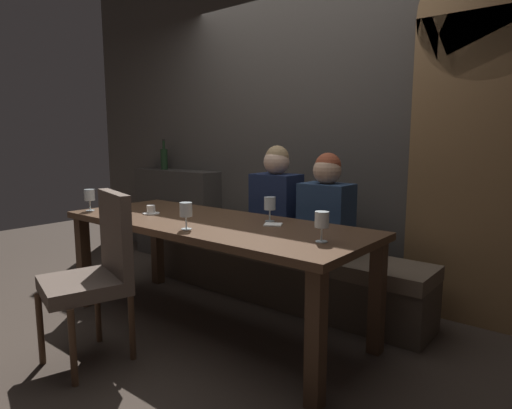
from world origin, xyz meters
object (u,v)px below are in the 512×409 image
object	(u,v)px
dining_table	(211,234)
banquette_bench	(273,270)
espresso_cup	(151,210)
wine_glass_center_back	(186,210)
wine_glass_end_right	(89,196)
chair_near_side	(97,266)
wine_bottle_dark_red	(164,158)
wine_glass_center_front	(270,204)
wine_glass_far_left	(322,221)
diner_bearded	(326,207)
diner_redhead	(276,199)

from	to	relation	value
dining_table	banquette_bench	xyz separation A→B (m)	(0.00, 0.70, -0.42)
banquette_bench	espresso_cup	xyz separation A→B (m)	(-0.53, -0.79, 0.54)
wine_glass_center_back	wine_glass_end_right	xyz separation A→B (m)	(-1.08, 0.00, -0.00)
chair_near_side	wine_bottle_dark_red	distance (m)	2.37
banquette_bench	chair_near_side	distance (m)	1.48
dining_table	wine_glass_center_front	distance (m)	0.44
dining_table	wine_glass_far_left	bearing A→B (deg)	-3.71
chair_near_side	wine_glass_center_back	size ratio (longest dim) A/B	5.98
dining_table	banquette_bench	world-z (taller)	dining_table
wine_glass_end_right	espresso_cup	bearing A→B (deg)	22.96
banquette_bench	diner_bearded	distance (m)	0.75
wine_glass_center_back	dining_table	bearing A→B (deg)	104.88
wine_glass_end_right	espresso_cup	size ratio (longest dim) A/B	1.37
banquette_bench	wine_glass_center_front	xyz separation A→B (m)	(0.32, -0.47, 0.63)
banquette_bench	wine_glass_center_back	xyz separation A→B (m)	(0.08, -0.99, 0.63)
diner_redhead	wine_bottle_dark_red	distance (m)	1.81
dining_table	diner_bearded	bearing A→B (deg)	54.77
espresso_cup	diner_bearded	bearing A→B (deg)	37.30
dining_table	chair_near_side	size ratio (longest dim) A/B	2.24
banquette_bench	wine_glass_far_left	size ratio (longest dim) A/B	15.24
diner_bearded	wine_glass_center_front	bearing A→B (deg)	-109.92
wine_bottle_dark_red	espresso_cup	distance (m)	1.65
banquette_bench	wine_glass_end_right	distance (m)	1.54
wine_glass_end_right	wine_glass_center_front	bearing A→B (deg)	21.32
wine_glass_center_front	espresso_cup	world-z (taller)	wine_glass_center_front
espresso_cup	wine_glass_far_left	bearing A→B (deg)	1.17
wine_glass_far_left	espresso_cup	size ratio (longest dim) A/B	1.37
espresso_cup	banquette_bench	bearing A→B (deg)	56.17
espresso_cup	diner_redhead	bearing A→B (deg)	53.48
wine_glass_center_back	espresso_cup	world-z (taller)	wine_glass_center_back
dining_table	wine_glass_end_right	bearing A→B (deg)	-164.01
espresso_cup	wine_glass_end_right	bearing A→B (deg)	-157.04
dining_table	espresso_cup	size ratio (longest dim) A/B	18.33
banquette_bench	wine_glass_center_front	distance (m)	0.85
dining_table	diner_bearded	world-z (taller)	diner_bearded
chair_near_side	wine_glass_far_left	world-z (taller)	chair_near_side
chair_near_side	wine_bottle_dark_red	world-z (taller)	wine_bottle_dark_red
wine_glass_end_right	dining_table	bearing A→B (deg)	15.99
banquette_bench	espresso_cup	bearing A→B (deg)	-123.83
chair_near_side	diner_redhead	world-z (taller)	diner_redhead
diner_redhead	wine_bottle_dark_red	world-z (taller)	wine_bottle_dark_red
dining_table	diner_redhead	world-z (taller)	diner_redhead
diner_redhead	espresso_cup	distance (m)	0.95
wine_bottle_dark_red	chair_near_side	bearing A→B (deg)	-48.96
diner_bearded	wine_glass_center_back	bearing A→B (deg)	-112.65
wine_glass_far_left	wine_glass_center_back	distance (m)	0.83
banquette_bench	diner_redhead	xyz separation A→B (m)	(0.04, -0.02, 0.59)
chair_near_side	wine_bottle_dark_red	xyz separation A→B (m)	(-1.52, 1.74, 0.51)
wine_glass_far_left	wine_glass_end_right	xyz separation A→B (m)	(-1.88, -0.23, -0.00)
espresso_cup	wine_glass_center_back	bearing A→B (deg)	-18.62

